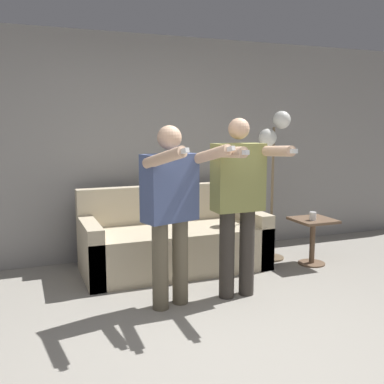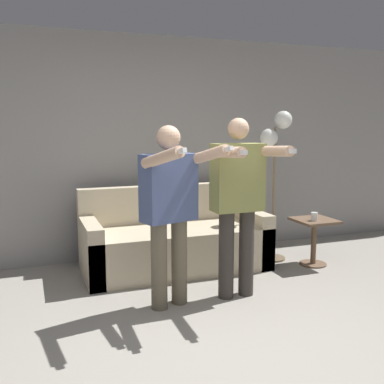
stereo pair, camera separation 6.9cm
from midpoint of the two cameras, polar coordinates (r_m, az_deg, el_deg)
ground_plane at (r=3.37m, az=5.09°, el=-19.43°), size 16.00×16.00×0.00m
wall_back at (r=5.35m, az=-6.35°, el=5.55°), size 10.00×0.05×2.60m
couch at (r=4.97m, az=-1.84°, el=-6.41°), size 1.99×0.86×0.89m
person_left at (r=3.81m, az=-2.27°, el=-1.44°), size 0.66×0.77×1.57m
person_right at (r=4.04m, az=6.39°, el=-0.44°), size 0.53×0.67×1.64m
cat at (r=5.16m, az=-2.63°, el=1.81°), size 0.48×0.12×0.18m
floor_lamp at (r=5.25m, az=10.93°, el=5.70°), size 0.38×0.31×1.73m
side_table at (r=5.26m, az=15.61°, el=-4.95°), size 0.43×0.43×0.53m
cup at (r=5.14m, az=15.62°, el=-3.01°), size 0.07×0.07×0.09m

